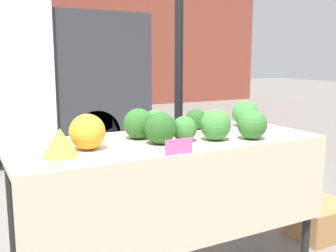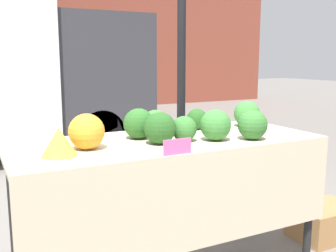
# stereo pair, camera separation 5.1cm
# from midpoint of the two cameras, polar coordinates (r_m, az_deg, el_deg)

# --- Properties ---
(tent_pole) EXTENTS (0.07, 0.07, 2.41)m
(tent_pole) POSITION_cam_midpoint_polar(r_m,az_deg,el_deg) (3.26, 1.11, 6.64)
(tent_pole) COLOR black
(tent_pole) RESTS_ON ground_plane
(market_table) EXTENTS (1.84, 0.75, 0.91)m
(market_table) POSITION_cam_midpoint_polar(r_m,az_deg,el_deg) (2.31, 0.15, -5.34)
(market_table) COLOR beige
(market_table) RESTS_ON ground_plane
(orange_cauliflower) EXTENTS (0.19, 0.19, 0.19)m
(orange_cauliflower) POSITION_cam_midpoint_polar(r_m,az_deg,el_deg) (2.10, -12.31, -0.84)
(orange_cauliflower) COLOR orange
(orange_cauliflower) RESTS_ON market_table
(romanesco_head) EXTENTS (0.18, 0.18, 0.14)m
(romanesco_head) POSITION_cam_midpoint_polar(r_m,az_deg,el_deg) (1.99, -16.07, -2.33)
(romanesco_head) COLOR #93B238
(romanesco_head) RESTS_ON market_table
(broccoli_head_0) EXTENTS (0.18, 0.18, 0.18)m
(broccoli_head_0) POSITION_cam_midpoint_polar(r_m,az_deg,el_deg) (2.19, -1.76, -0.32)
(broccoli_head_0) COLOR #23511E
(broccoli_head_0) RESTS_ON market_table
(broccoli_head_1) EXTENTS (0.14, 0.14, 0.14)m
(broccoli_head_1) POSITION_cam_midpoint_polar(r_m,az_deg,el_deg) (2.67, 3.52, 1.03)
(broccoli_head_1) COLOR #23511E
(broccoli_head_1) RESTS_ON market_table
(broccoli_head_2) EXTENTS (0.15, 0.15, 0.15)m
(broccoli_head_2) POSITION_cam_midpoint_polar(r_m,az_deg,el_deg) (2.27, 1.74, -0.39)
(broccoli_head_2) COLOR #336B2D
(broccoli_head_2) RESTS_ON market_table
(broccoli_head_3) EXTENTS (0.15, 0.15, 0.15)m
(broccoli_head_3) POSITION_cam_midpoint_polar(r_m,az_deg,el_deg) (2.49, -2.53, 0.60)
(broccoli_head_3) COLOR #387533
(broccoli_head_3) RESTS_ON market_table
(broccoli_head_4) EXTENTS (0.18, 0.18, 0.18)m
(broccoli_head_4) POSITION_cam_midpoint_polar(r_m,az_deg,el_deg) (2.34, -4.91, 0.34)
(broccoli_head_4) COLOR #285B23
(broccoli_head_4) RESTS_ON market_table
(broccoli_head_5) EXTENTS (0.18, 0.18, 0.18)m
(broccoli_head_5) POSITION_cam_midpoint_polar(r_m,az_deg,el_deg) (2.31, 6.29, 0.15)
(broccoli_head_5) COLOR #387533
(broccoli_head_5) RESTS_ON market_table
(broccoli_head_6) EXTENTS (0.11, 0.11, 0.11)m
(broccoli_head_6) POSITION_cam_midpoint_polar(r_m,az_deg,el_deg) (2.83, 6.24, 1.19)
(broccoli_head_6) COLOR #2D6628
(broccoli_head_6) RESTS_ON market_table
(broccoli_head_7) EXTENTS (0.18, 0.18, 0.18)m
(broccoli_head_7) POSITION_cam_midpoint_polar(r_m,az_deg,el_deg) (2.82, 10.64, 1.79)
(broccoli_head_7) COLOR #387533
(broccoli_head_7) RESTS_ON market_table
(broccoli_head_8) EXTENTS (0.18, 0.18, 0.18)m
(broccoli_head_8) POSITION_cam_midpoint_polar(r_m,az_deg,el_deg) (2.37, 11.51, 0.21)
(broccoli_head_8) COLOR #336B2D
(broccoli_head_8) RESTS_ON market_table
(price_sign) EXTENTS (0.15, 0.01, 0.08)m
(price_sign) POSITION_cam_midpoint_polar(r_m,az_deg,el_deg) (1.96, 0.87, -3.03)
(price_sign) COLOR #F45B9E
(price_sign) RESTS_ON market_table
(produce_crate) EXTENTS (0.50, 0.35, 0.25)m
(produce_crate) POSITION_cam_midpoint_polar(r_m,az_deg,el_deg) (3.40, 20.94, -12.62)
(produce_crate) COLOR #9E7042
(produce_crate) RESTS_ON ground_plane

